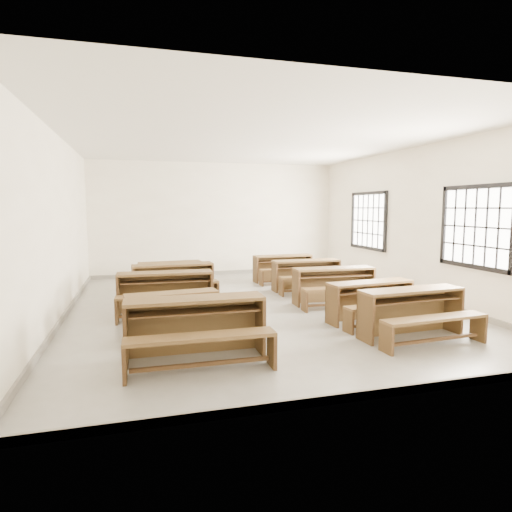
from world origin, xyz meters
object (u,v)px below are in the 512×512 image
object	(u,v)px
desk_set_6	(372,299)
desk_set_9	(283,266)
desk_set_7	(335,283)
desk_set_8	(307,273)
desk_set_0	(196,324)
desk_set_2	(166,290)
desk_set_5	(413,310)
desk_set_3	(174,279)
desk_set_4	(171,273)
desk_set_1	(173,310)

from	to	relation	value
desk_set_6	desk_set_9	distance (m)	4.18
desk_set_7	desk_set_8	world-z (taller)	desk_set_7
desk_set_0	desk_set_9	distance (m)	5.99
desk_set_0	desk_set_6	xyz separation A→B (m)	(3.11, 1.02, -0.06)
desk_set_2	desk_set_5	xyz separation A→B (m)	(3.45, -2.46, -0.02)
desk_set_7	desk_set_9	world-z (taller)	desk_set_7
desk_set_2	desk_set_9	xyz separation A→B (m)	(3.19, 2.68, -0.04)
desk_set_7	desk_set_9	size ratio (longest dim) A/B	1.06
desk_set_3	desk_set_8	size ratio (longest dim) A/B	1.09
desk_set_4	desk_set_9	xyz separation A→B (m)	(2.93, 0.32, 0.02)
desk_set_0	desk_set_1	distance (m)	1.25
desk_set_3	desk_set_7	world-z (taller)	desk_set_3
desk_set_4	desk_set_5	world-z (taller)	desk_set_5
desk_set_4	desk_set_6	world-z (taller)	desk_set_6
desk_set_6	desk_set_8	size ratio (longest dim) A/B	1.01
desk_set_2	desk_set_5	distance (m)	4.24
desk_set_1	desk_set_6	world-z (taller)	desk_set_6
desk_set_6	desk_set_9	size ratio (longest dim) A/B	1.02
desk_set_1	desk_set_4	world-z (taller)	desk_set_4
desk_set_8	desk_set_9	world-z (taller)	desk_set_8
desk_set_0	desk_set_6	bearing A→B (deg)	18.64
desk_set_4	desk_set_5	bearing A→B (deg)	-61.29
desk_set_0	desk_set_2	bearing A→B (deg)	95.48
desk_set_1	desk_set_7	distance (m)	3.50
desk_set_7	desk_set_8	distance (m)	1.48
desk_set_3	desk_set_6	size ratio (longest dim) A/B	1.08
desk_set_0	desk_set_5	xyz separation A→B (m)	(3.23, 0.06, -0.04)
desk_set_5	desk_set_2	bearing A→B (deg)	140.59
desk_set_0	desk_set_5	world-z (taller)	desk_set_0
desk_set_0	desk_set_6	size ratio (longest dim) A/B	1.10
desk_set_1	desk_set_5	distance (m)	3.62
desk_set_4	desk_set_7	bearing A→B (deg)	-43.72
desk_set_5	desk_set_6	world-z (taller)	desk_set_5
desk_set_0	desk_set_8	xyz separation A→B (m)	(3.10, 3.89, -0.05)
desk_set_3	desk_set_4	bearing A→B (deg)	84.64
desk_set_5	desk_set_7	xyz separation A→B (m)	(-0.14, 2.35, 0.00)
desk_set_5	desk_set_4	bearing A→B (deg)	119.52
desk_set_0	desk_set_8	size ratio (longest dim) A/B	1.11
desk_set_0	desk_set_2	xyz separation A→B (m)	(-0.22, 2.52, -0.02)
desk_set_9	desk_set_2	bearing A→B (deg)	-142.21
desk_set_2	desk_set_8	size ratio (longest dim) A/B	1.08
desk_set_2	desk_set_9	bearing A→B (deg)	41.43
desk_set_5	desk_set_3	bearing A→B (deg)	127.27
desk_set_7	desk_set_4	bearing A→B (deg)	143.24
desk_set_1	desk_set_9	size ratio (longest dim) A/B	0.95
desk_set_1	desk_set_3	distance (m)	2.51
desk_set_3	desk_set_7	distance (m)	3.35
desk_set_2	desk_set_7	world-z (taller)	desk_set_2
desk_set_1	desk_set_7	bearing A→B (deg)	13.02
desk_set_6	desk_set_7	xyz separation A→B (m)	(-0.01, 1.39, 0.03)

